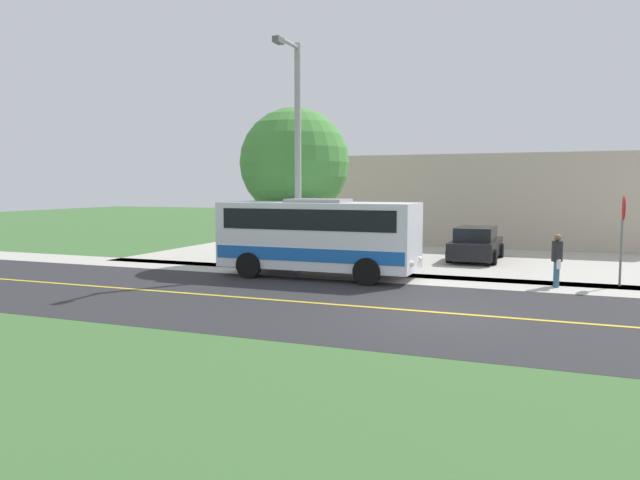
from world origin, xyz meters
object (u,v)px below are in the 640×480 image
stop_sign (623,225)px  tree_curbside (295,163)px  parked_car_near (476,244)px  commercial_building (499,199)px  shuttle_bus_front (319,234)px  pedestrian_with_bags (557,259)px  street_light_pole (297,149)px

stop_sign → tree_curbside: (-1.30, -11.91, 2.16)m
stop_sign → parked_car_near: size_ratio=0.65×
stop_sign → commercial_building: bearing=-162.0°
parked_car_near → tree_curbside: bearing=-60.7°
shuttle_bus_front → pedestrian_with_bags: bearing=95.2°
stop_sign → shuttle_bus_front: bearing=-80.7°
pedestrian_with_bags → street_light_pole: bearing=-87.8°
shuttle_bus_front → commercial_building: size_ratio=0.41×
street_light_pole → commercial_building: street_light_pole is taller
shuttle_bus_front → parked_car_near: shuttle_bus_front is taller
pedestrian_with_bags → stop_sign: (-0.89, 1.91, 1.06)m
pedestrian_with_bags → tree_curbside: (-2.19, -10.00, 3.22)m
street_light_pole → commercial_building: bearing=160.8°
pedestrian_with_bags → street_light_pole: 9.55m
street_light_pole → tree_curbside: street_light_pole is taller
parked_car_near → shuttle_bus_front: bearing=-34.7°
shuttle_bus_front → street_light_pole: size_ratio=0.85×
pedestrian_with_bags → parked_car_near: size_ratio=0.38×
tree_curbside → commercial_building: tree_curbside is taller
stop_sign → street_light_pole: size_ratio=0.35×
tree_curbside → commercial_building: (-14.00, 6.94, -1.70)m
street_light_pole → pedestrian_with_bags: bearing=92.2°
shuttle_bus_front → commercial_building: bearing=164.3°
commercial_building → street_light_pole: bearing=-19.2°
shuttle_bus_front → tree_curbside: tree_curbside is taller
parked_car_near → commercial_building: 10.31m
shuttle_bus_front → street_light_pole: 3.20m
parked_car_near → commercial_building: commercial_building is taller
commercial_building → parked_car_near: bearing=-0.6°
shuttle_bus_front → commercial_building: commercial_building is taller
commercial_building → tree_curbside: bearing=-26.4°
tree_curbside → commercial_building: bearing=153.6°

